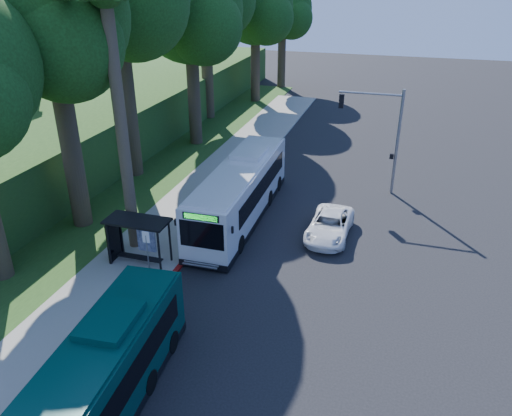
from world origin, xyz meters
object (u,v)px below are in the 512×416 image
(bus_shelter, at_px, (135,231))
(teal_bus, at_px, (91,392))
(white_bus, at_px, (241,190))
(pickup, at_px, (330,225))

(bus_shelter, relative_size, teal_bus, 0.29)
(bus_shelter, xyz_separation_m, white_bus, (3.45, 6.44, -0.01))
(bus_shelter, xyz_separation_m, pickup, (9.01, 5.63, -1.13))
(bus_shelter, height_order, teal_bus, teal_bus)
(teal_bus, bearing_deg, bus_shelter, 107.25)
(white_bus, height_order, pickup, white_bus)
(white_bus, bearing_deg, bus_shelter, -118.98)
(white_bus, xyz_separation_m, pickup, (5.55, -0.81, -1.12))
(bus_shelter, height_order, white_bus, white_bus)
(pickup, bearing_deg, white_bus, 173.34)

